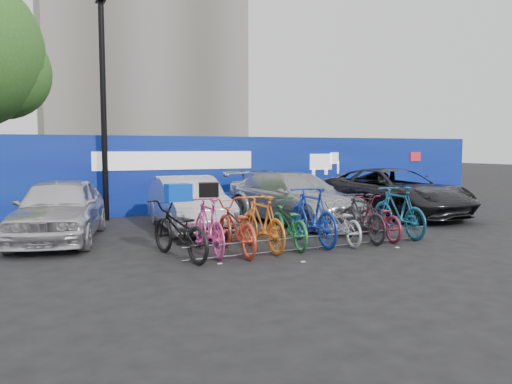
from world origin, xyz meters
TOP-DOWN VIEW (x-y plane):
  - ground at (0.00, 0.00)m, footprint 100.00×100.00m
  - hoarding at (0.01, 6.00)m, footprint 22.00×0.18m
  - lamppost at (-3.20, 5.40)m, footprint 0.25×0.50m
  - bike_rack at (-0.00, -0.60)m, footprint 5.60×0.03m
  - car_0 at (-4.58, 2.69)m, footprint 2.61×4.39m
  - car_1 at (-1.59, 2.89)m, footprint 1.64×4.08m
  - car_2 at (1.39, 2.80)m, footprint 2.76×5.02m
  - car_3 at (4.80, 2.77)m, footprint 2.69×5.25m
  - bike_0 at (-2.73, -0.18)m, footprint 1.10×2.12m
  - bike_1 at (-2.10, -0.08)m, footprint 0.60×1.86m
  - bike_2 at (-1.60, -0.20)m, footprint 0.77×2.02m
  - bike_3 at (-1.02, -0.16)m, footprint 0.58×1.86m
  - bike_4 at (-0.38, -0.07)m, footprint 0.87×1.95m
  - bike_5 at (0.19, -0.08)m, footprint 0.68×2.08m
  - bike_6 at (0.80, -0.21)m, footprint 0.77×1.77m
  - bike_7 at (1.38, -0.21)m, footprint 0.65×1.81m
  - bike_8 at (1.89, -0.14)m, footprint 0.87×1.84m
  - bike_9 at (2.49, -0.10)m, footprint 0.71×1.99m
  - cargo_crate at (-2.73, -0.18)m, footprint 0.45×0.35m
  - cargo_topcase at (-2.10, -0.08)m, footprint 0.45×0.43m

SIDE VIEW (x-z plane):
  - ground at x=0.00m, z-range 0.00..0.00m
  - bike_rack at x=0.00m, z-range 0.01..0.31m
  - bike_6 at x=0.80m, z-range 0.00..0.90m
  - bike_8 at x=1.89m, z-range 0.00..0.93m
  - bike_4 at x=-0.38m, z-range 0.00..0.99m
  - bike_2 at x=-1.60m, z-range 0.00..1.05m
  - bike_0 at x=-2.73m, z-range 0.00..1.06m
  - bike_7 at x=1.38m, z-range 0.00..1.07m
  - bike_1 at x=-2.10m, z-range 0.00..1.11m
  - bike_3 at x=-1.02m, z-range 0.00..1.11m
  - bike_9 at x=2.49m, z-range 0.00..1.17m
  - bike_5 at x=0.19m, z-range 0.00..1.23m
  - car_1 at x=-1.59m, z-range 0.00..1.32m
  - car_2 at x=1.39m, z-range 0.00..1.38m
  - car_0 at x=-4.58m, z-range 0.00..1.40m
  - car_3 at x=4.80m, z-range 0.00..1.42m
  - hoarding at x=0.01m, z-range 0.00..2.40m
  - cargo_crate at x=-2.73m, z-range 1.06..1.38m
  - cargo_topcase at x=-2.10m, z-range 1.11..1.38m
  - lamppost at x=-3.20m, z-range 0.22..6.33m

